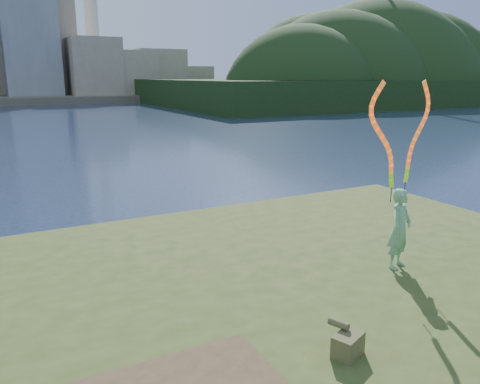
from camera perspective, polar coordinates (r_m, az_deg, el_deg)
ground at (r=9.27m, az=-1.61°, el=-15.59°), size 320.00×320.00×0.00m
grassy_knoll at (r=7.42m, az=6.81°, el=-20.96°), size 20.00×18.00×0.80m
far_shore at (r=102.38m, az=-26.30°, el=10.33°), size 320.00×40.00×1.20m
wooded_hill at (r=92.30m, az=15.61°, el=10.72°), size 78.00×50.00×63.00m
woman_with_ribbons at (r=9.73m, az=19.02°, el=-0.87°), size 1.93×0.77×4.01m
canvas_bag at (r=6.96m, az=12.94°, el=-17.55°), size 0.53×0.60×0.43m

